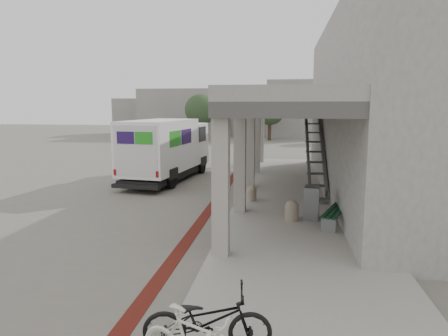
% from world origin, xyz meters
% --- Properties ---
extents(ground, '(120.00, 120.00, 0.00)m').
position_xyz_m(ground, '(0.00, 0.00, 0.00)').
color(ground, '#6B665C').
rests_on(ground, ground).
extents(bike_lane_stripe, '(0.35, 40.00, 0.01)m').
position_xyz_m(bike_lane_stripe, '(1.00, 2.00, 0.01)').
color(bike_lane_stripe, '#551811').
rests_on(bike_lane_stripe, ground).
extents(sidewalk, '(4.40, 28.00, 0.12)m').
position_xyz_m(sidewalk, '(4.00, 0.00, 0.06)').
color(sidewalk, '#A19B91').
rests_on(sidewalk, ground).
extents(transit_building, '(7.60, 17.00, 7.00)m').
position_xyz_m(transit_building, '(6.83, 4.50, 3.40)').
color(transit_building, gray).
rests_on(transit_building, ground).
extents(distant_backdrop, '(28.00, 10.00, 6.50)m').
position_xyz_m(distant_backdrop, '(-2.84, 35.89, 2.70)').
color(distant_backdrop, gray).
rests_on(distant_backdrop, ground).
extents(tree_left, '(3.20, 3.20, 4.80)m').
position_xyz_m(tree_left, '(-5.00, 28.00, 3.18)').
color(tree_left, '#38281C').
rests_on(tree_left, ground).
extents(tree_mid, '(3.20, 3.20, 4.80)m').
position_xyz_m(tree_mid, '(2.00, 30.00, 3.18)').
color(tree_mid, '#38281C').
rests_on(tree_mid, ground).
extents(tree_right, '(3.20, 3.20, 4.80)m').
position_xyz_m(tree_right, '(10.00, 29.00, 3.18)').
color(tree_right, '#38281C').
rests_on(tree_right, ground).
extents(fedex_truck, '(2.91, 7.11, 2.95)m').
position_xyz_m(fedex_truck, '(-2.07, 6.17, 1.57)').
color(fedex_truck, black).
rests_on(fedex_truck, ground).
extents(bench, '(1.02, 1.95, 0.45)m').
position_xyz_m(bench, '(5.06, -0.64, 0.44)').
color(bench, gray).
rests_on(bench, sidewalk).
extents(bollard_near, '(0.42, 0.42, 0.63)m').
position_xyz_m(bollard_near, '(3.80, -0.36, 0.44)').
color(bollard_near, gray).
rests_on(bollard_near, sidewalk).
extents(bollard_far, '(0.36, 0.36, 0.54)m').
position_xyz_m(bollard_far, '(2.38, 2.06, 0.39)').
color(bollard_far, gray).
rests_on(bollard_far, sidewalk).
extents(utility_cabinet, '(0.53, 0.66, 1.01)m').
position_xyz_m(utility_cabinet, '(4.41, -0.09, 0.63)').
color(utility_cabinet, slate).
rests_on(utility_cabinet, sidewalk).
extents(bicycle_black, '(1.90, 0.88, 0.96)m').
position_xyz_m(bicycle_black, '(2.50, -7.28, 0.60)').
color(bicycle_black, black).
rests_on(bicycle_black, sidewalk).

